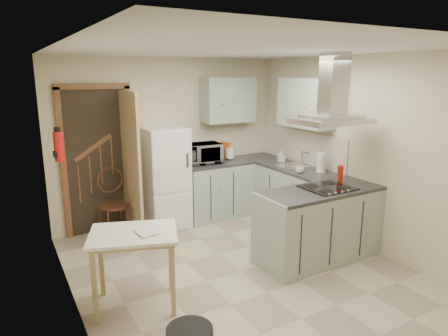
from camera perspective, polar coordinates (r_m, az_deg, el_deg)
floor at (r=4.83m, az=2.41°, el=-14.54°), size 4.20×4.20×0.00m
ceiling at (r=4.28m, az=2.75°, el=16.57°), size 4.20×4.20×0.00m
back_wall at (r=6.23m, az=-7.82°, el=3.90°), size 3.60×0.00×3.60m
left_wall at (r=3.77m, az=-21.24°, el=-3.07°), size 0.00×4.20×4.20m
right_wall at (r=5.54m, az=18.52°, el=2.17°), size 0.00×4.20×4.20m
doorway at (r=5.92m, az=-17.55°, el=0.94°), size 1.10×0.12×2.10m
fridge at (r=5.99m, az=-8.36°, el=-1.40°), size 0.60×0.60×1.50m
counter_back at (r=6.42m, az=-1.11°, el=-3.03°), size 1.08×0.60×0.90m
counter_right at (r=6.32m, az=8.57°, el=-3.43°), size 0.60×1.95×0.90m
splashback at (r=6.65m, az=-0.06°, el=3.74°), size 1.68×0.02×0.50m
wall_cabinet_back at (r=6.42m, az=0.59°, el=9.69°), size 0.85×0.35×0.70m
wall_cabinet_right at (r=5.94m, az=11.65°, el=9.13°), size 0.35×0.90×0.70m
peninsula at (r=5.10m, az=13.47°, el=-7.82°), size 1.55×0.65×0.90m
hob at (r=5.02m, az=14.58°, el=-2.72°), size 0.58×0.50×0.01m
extractor_hood at (r=4.87m, az=15.14°, el=6.54°), size 0.90×0.55×0.10m
sink at (r=6.08m, az=9.73°, el=0.28°), size 0.45×0.40×0.01m
fire_extinguisher at (r=4.60m, az=-22.52°, el=2.84°), size 0.10×0.10×0.32m
drop_leaf_table at (r=4.13m, az=-12.56°, el=-13.93°), size 0.99×0.86×0.77m
bentwood_chair at (r=5.85m, az=-15.39°, el=-5.24°), size 0.44×0.44×0.88m
microwave at (r=6.19m, az=-3.08°, el=2.10°), size 0.58×0.42×0.31m
kettle at (r=6.46m, az=0.82°, el=2.14°), size 0.17×0.17×0.21m
cereal_box at (r=6.51m, az=0.25°, el=2.50°), size 0.13×0.19×0.27m
soap_bottle at (r=6.35m, az=8.20°, el=1.74°), size 0.10×0.10×0.19m
paper_towel at (r=5.76m, az=13.70°, el=0.81°), size 0.14×0.14×0.29m
cup at (r=5.67m, az=10.77°, el=-0.27°), size 0.14×0.14×0.09m
red_bottle at (r=5.34m, az=16.26°, el=-0.78°), size 0.08×0.08×0.21m
book at (r=3.88m, az=-12.27°, el=-8.63°), size 0.19×0.25×0.10m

